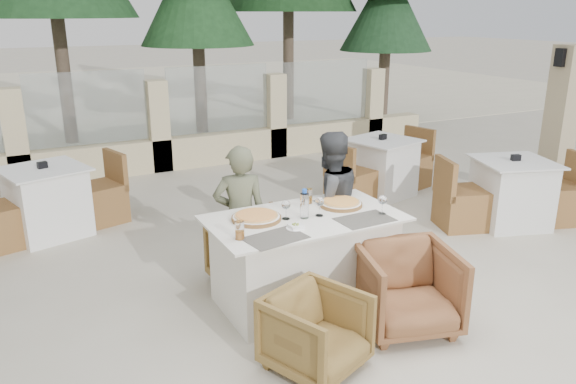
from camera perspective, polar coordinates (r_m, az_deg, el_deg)
name	(u,v)px	position (r m, az deg, el deg)	size (l,w,h in m)	color
ground	(311,304)	(4.89, 2.33, -11.32)	(80.00, 80.00, 0.00)	beige
sand_patch	(79,96)	(17.99, -20.45, 9.17)	(30.00, 16.00, 0.01)	beige
perimeter_wall_far	(158,120)	(8.91, -13.07, 7.17)	(10.00, 0.34, 1.60)	beige
lantern_pillar	(560,125)	(8.00, 25.88, 6.13)	(0.34, 0.34, 2.00)	tan
pine_centre	(196,5)	(11.49, -9.29, 18.23)	(2.20, 2.20, 5.00)	#214E24
pine_far_right	(387,18)	(12.74, 10.00, 17.02)	(1.98, 1.98, 4.50)	#1E4423
dining_table	(304,260)	(4.78, 1.66, -6.88)	(1.60, 0.90, 0.77)	silver
placemat_near_left	(275,238)	(4.21, -1.29, -4.68)	(0.45, 0.30, 0.00)	#56524A
placemat_near_right	(365,219)	(4.61, 7.81, -2.78)	(0.45, 0.30, 0.00)	#555249
pizza_left	(256,217)	(4.56, -3.24, -2.54)	(0.40, 0.40, 0.05)	orange
pizza_right	(341,203)	(4.90, 5.39, -1.14)	(0.37, 0.37, 0.05)	orange
water_bottle	(304,204)	(4.57, 1.68, -1.19)	(0.07, 0.07, 0.25)	silver
wine_glass_centre	(286,208)	(4.55, -0.21, -1.68)	(0.08, 0.08, 0.18)	silver
wine_glass_near	(320,205)	(4.63, 3.22, -1.37)	(0.08, 0.08, 0.18)	white
wine_glass_corner	(382,204)	(4.72, 9.57, -1.19)	(0.08, 0.08, 0.18)	white
beer_glass_left	(240,230)	(4.18, -4.93, -3.89)	(0.07, 0.07, 0.14)	orange
beer_glass_right	(308,196)	(4.94, 2.10, -0.42)	(0.07, 0.07, 0.13)	#BF741B
olive_dish	(296,226)	(4.37, 0.77, -3.47)	(0.11, 0.11, 0.04)	white
armchair_far_left	(248,255)	(5.11, -4.07, -6.42)	(0.61, 0.63, 0.57)	brown
armchair_far_right	(310,233)	(5.58, 2.24, -4.14)	(0.63, 0.65, 0.59)	brown
armchair_near_left	(316,332)	(3.98, 2.89, -14.04)	(0.60, 0.62, 0.56)	brown
armchair_near_right	(407,289)	(4.52, 11.99, -9.57)	(0.71, 0.73, 0.67)	brown
diner_left	(240,217)	(4.99, -4.88, -2.54)	(0.47, 0.31, 1.30)	#585C43
diner_right	(329,204)	(5.22, 4.18, -1.19)	(0.66, 0.52, 1.36)	#3C3E41
bg_table_a	(47,202)	(6.72, -23.25, -0.92)	(1.64, 0.82, 0.77)	white
bg_table_b	(381,168)	(7.65, 9.45, 2.47)	(1.64, 0.82, 0.77)	silver
bg_table_c	(511,193)	(6.98, 21.74, -0.08)	(1.64, 0.82, 0.77)	silver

